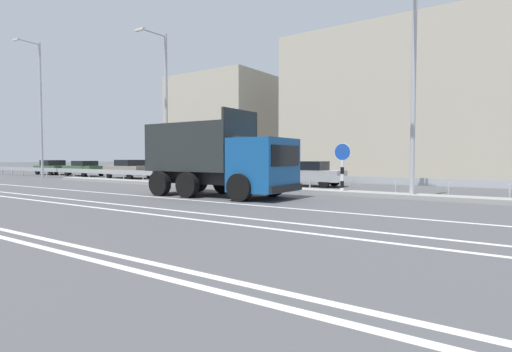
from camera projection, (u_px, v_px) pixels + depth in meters
The scene contains 19 objects.
ground_plane at pixel (265, 197), 16.36m from camera, with size 320.00×320.00×0.00m, color #4C4C4F.
lane_strip_0 at pixel (188, 200), 15.38m from camera, with size 71.22×0.16×0.01m, color silver.
lane_strip_1 at pixel (135, 206), 13.33m from camera, with size 71.22×0.16×0.01m, color silver.
lane_strip_2 at pixel (109, 209), 12.54m from camera, with size 71.22×0.16×0.01m, color silver.
median_island at pixel (299, 190), 18.73m from camera, with size 39.17×1.10×0.18m, color gray.
median_guardrail at pixel (310, 179), 19.58m from camera, with size 71.22×0.09×0.78m.
dump_truck at pixel (233, 167), 16.36m from camera, with size 6.64×2.88×3.56m.
median_road_sign at pixel (342, 167), 17.46m from camera, with size 0.77×0.16×2.27m.
street_lamp_0 at pixel (39, 105), 31.73m from camera, with size 0.72×2.02×10.78m.
street_lamp_1 at pixel (164, 102), 23.79m from camera, with size 0.70×2.06×9.01m.
street_lamp_2 at pixel (412, 81), 15.49m from camera, with size 0.71×2.71×8.15m.
parked_car_0 at pixel (53, 167), 38.90m from camera, with size 4.04×2.06×1.41m.
parked_car_1 at pixel (84, 168), 35.78m from camera, with size 4.66×1.94×1.37m.
parked_car_2 at pixel (129, 169), 31.90m from camera, with size 4.47×2.14×1.48m.
parked_car_3 at pixel (174, 171), 28.65m from camera, with size 4.23×1.88×1.36m.
parked_car_4 at pixel (244, 171), 25.49m from camera, with size 4.25×1.96×1.50m.
parked_car_5 at pixel (310, 174), 22.80m from camera, with size 4.05×2.11×1.43m.
background_building_0 at pixel (232, 126), 45.80m from camera, with size 10.59×11.16×10.57m, color #B7AD99.
background_building_1 at pixel (412, 103), 33.25m from camera, with size 20.93×8.38×12.35m, color #B7AD99.
Camera 1 is at (9.02, -13.58, 1.61)m, focal length 28.00 mm.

